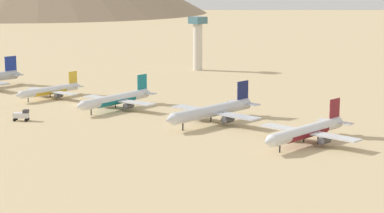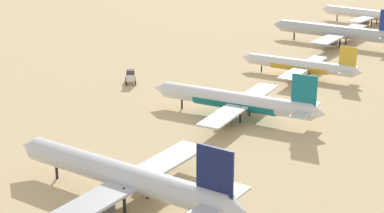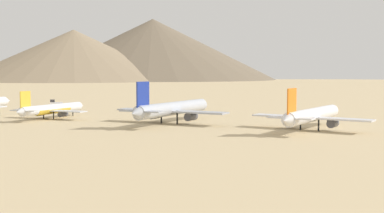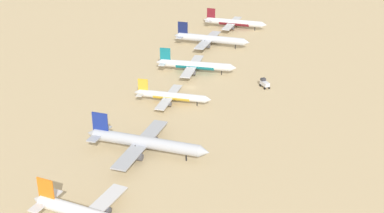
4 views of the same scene
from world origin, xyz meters
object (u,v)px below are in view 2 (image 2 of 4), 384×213
parked_jet_1 (337,32)px  service_truck (130,75)px  parked_jet_3 (236,101)px  parked_jet_4 (124,176)px  parked_jet_0 (370,14)px  parked_jet_2 (301,65)px

parked_jet_1 → service_truck: 77.36m
parked_jet_3 → parked_jet_4: parked_jet_4 is taller
parked_jet_0 → parked_jet_3: parked_jet_0 is taller
parked_jet_0 → parked_jet_2: (-14.64, 83.63, -0.70)m
parked_jet_2 → parked_jet_3: 37.69m
parked_jet_0 → parked_jet_1: (-5.50, 41.41, 0.44)m
parked_jet_3 → parked_jet_0: bearing=-81.0°
parked_jet_1 → service_truck: bearing=73.2°
service_truck → parked_jet_2: bearing=-134.8°
parked_jet_1 → service_truck: (22.38, 74.01, -2.28)m
parked_jet_3 → parked_jet_4: 42.89m
parked_jet_1 → parked_jet_2: parked_jet_1 is taller
parked_jet_0 → parked_jet_1: 41.77m
parked_jet_4 → parked_jet_1: bearing=-79.9°
parked_jet_0 → service_truck: (16.88, 115.42, -1.83)m
parked_jet_3 → service_truck: bearing=-8.9°
parked_jet_2 → service_truck: bearing=45.2°
parked_jet_0 → parked_jet_4: parked_jet_4 is taller
parked_jet_2 → parked_jet_3: (-4.57, 37.41, 0.60)m
parked_jet_3 → parked_jet_4: bearing=100.6°
parked_jet_3 → parked_jet_1: bearing=-80.2°
parked_jet_3 → service_truck: size_ratio=7.25×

